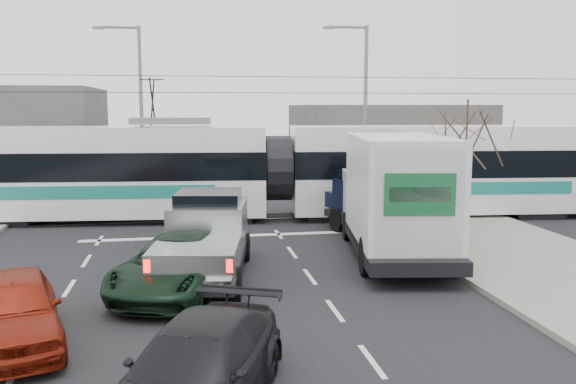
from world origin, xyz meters
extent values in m
plane|color=black|center=(0.00, 0.00, 0.00)|extent=(120.00, 120.00, 0.00)
cube|color=gray|center=(9.00, 0.00, 0.07)|extent=(6.00, 60.00, 0.15)
cube|color=#33302D|center=(0.00, 10.00, 0.01)|extent=(60.00, 1.60, 0.03)
cube|color=slate|center=(12.00, 24.00, 2.50)|extent=(12.00, 10.00, 5.00)
cylinder|color=#47382B|center=(7.60, 2.50, 1.52)|extent=(0.14, 0.14, 2.75)
cylinder|color=#47382B|center=(7.60, 2.50, 4.03)|extent=(0.07, 0.07, 2.25)
cylinder|color=black|center=(6.60, 6.50, 1.95)|extent=(0.12, 0.12, 3.60)
cube|color=black|center=(6.40, 6.50, 3.25)|extent=(0.28, 0.28, 0.95)
cylinder|color=#FF0C07|center=(6.25, 6.50, 3.55)|extent=(0.06, 0.20, 0.20)
cylinder|color=orange|center=(6.25, 6.50, 3.25)|extent=(0.06, 0.20, 0.20)
cylinder|color=#05330C|center=(6.25, 6.50, 2.95)|extent=(0.06, 0.20, 0.20)
cube|color=white|center=(6.58, 6.35, 2.45)|extent=(0.02, 0.30, 0.40)
cylinder|color=slate|center=(7.50, 14.00, 4.50)|extent=(0.20, 0.20, 9.00)
cylinder|color=slate|center=(6.50, 14.00, 8.90)|extent=(2.00, 0.14, 0.14)
cube|color=slate|center=(5.50, 14.00, 8.85)|extent=(0.55, 0.25, 0.14)
cylinder|color=slate|center=(-4.00, 16.00, 4.50)|extent=(0.20, 0.20, 9.00)
cylinder|color=slate|center=(-5.00, 16.00, 8.90)|extent=(2.00, 0.14, 0.14)
cube|color=slate|center=(-6.00, 16.00, 8.85)|extent=(0.55, 0.25, 0.14)
cylinder|color=black|center=(0.00, 10.00, 5.50)|extent=(60.00, 0.03, 0.03)
cylinder|color=black|center=(0.00, 10.00, 6.20)|extent=(60.00, 0.03, 0.03)
cube|color=white|center=(-5.41, 10.13, 1.13)|extent=(14.32, 4.20, 1.71)
cube|color=black|center=(-5.41, 10.13, 2.45)|extent=(14.40, 4.23, 1.17)
cube|color=white|center=(-5.41, 10.13, 3.50)|extent=(14.31, 4.08, 1.09)
cube|color=#187A70|center=(-5.54, 8.64, 1.44)|extent=(9.85, 0.89, 0.54)
cube|color=white|center=(9.87, 8.77, 1.13)|extent=(14.32, 4.20, 1.71)
cube|color=black|center=(9.87, 8.77, 2.45)|extent=(14.40, 4.23, 1.17)
cube|color=white|center=(9.87, 8.77, 3.50)|extent=(14.31, 4.08, 1.09)
cube|color=#187A70|center=(9.74, 7.28, 1.44)|extent=(9.85, 0.89, 0.54)
cylinder|color=black|center=(2.23, 9.45, 2.22)|extent=(1.34, 2.93, 2.84)
cube|color=slate|center=(-2.35, 9.85, 4.30)|extent=(3.43, 2.06, 0.27)
cube|color=black|center=(-9.23, 10.46, 0.20)|extent=(2.41, 2.70, 0.39)
cube|color=black|center=(-0.06, 9.65, 0.20)|extent=(2.41, 2.70, 0.39)
cube|color=black|center=(4.52, 9.24, 0.20)|extent=(2.41, 2.70, 0.39)
cube|color=black|center=(13.70, 8.43, 0.20)|extent=(2.41, 2.70, 0.39)
cube|color=black|center=(-1.32, 0.34, 0.61)|extent=(3.20, 6.71, 0.28)
cube|color=#ABADB0|center=(-1.13, 1.48, 1.39)|extent=(2.57, 3.01, 1.28)
cube|color=black|center=(-1.12, 1.59, 2.06)|extent=(2.17, 2.20, 0.61)
cube|color=#ABADB0|center=(-0.89, 3.01, 1.13)|extent=(2.27, 1.48, 0.61)
cube|color=#ABADB0|center=(-1.54, -1.06, 1.06)|extent=(2.60, 3.20, 0.72)
cube|color=silver|center=(-1.80, -2.72, 0.76)|extent=(2.05, 0.52, 0.20)
cube|color=#FF0C07|center=(-2.75, -2.44, 1.17)|extent=(0.17, 0.11, 0.31)
cube|color=#FF0C07|center=(-0.81, -2.74, 1.17)|extent=(0.17, 0.11, 0.31)
cylinder|color=black|center=(-2.00, 2.53, 0.44)|extent=(0.45, 0.93, 0.89)
cylinder|color=black|center=(0.02, 2.21, 0.44)|extent=(0.45, 0.93, 0.89)
cylinder|color=black|center=(-2.65, -1.54, 0.44)|extent=(0.45, 0.93, 0.89)
cylinder|color=black|center=(-0.63, -1.86, 0.44)|extent=(0.45, 0.93, 0.89)
cube|color=black|center=(4.90, 1.92, 0.63)|extent=(3.93, 8.32, 0.40)
cube|color=white|center=(5.37, 4.92, 1.60)|extent=(2.87, 2.29, 1.83)
cube|color=black|center=(5.39, 5.08, 2.28)|extent=(2.42, 1.61, 0.69)
cube|color=silver|center=(4.78, 1.13, 2.31)|extent=(3.54, 5.79, 3.37)
cube|color=silver|center=(4.37, -1.53, 2.31)|extent=(2.39, 0.42, 2.97)
cube|color=#13562D|center=(4.36, -1.59, 2.58)|extent=(1.90, 0.32, 1.15)
cube|color=black|center=(4.33, -1.79, 0.51)|extent=(2.48, 0.66, 0.21)
cylinder|color=black|center=(4.10, 4.63, 0.51)|extent=(0.50, 1.07, 1.03)
cylinder|color=black|center=(6.49, 4.27, 0.51)|extent=(0.50, 1.07, 1.03)
cylinder|color=black|center=(3.37, -0.11, 0.57)|extent=(0.51, 1.18, 1.14)
cylinder|color=black|center=(5.75, -0.48, 0.57)|extent=(0.51, 1.18, 1.14)
cube|color=black|center=(5.50, 4.61, 0.63)|extent=(3.49, 6.05, 0.29)
cube|color=black|center=(5.24, 5.61, 1.43)|extent=(2.61, 2.84, 1.31)
cube|color=black|center=(5.21, 5.72, 2.11)|extent=(2.17, 2.11, 0.63)
cube|color=black|center=(4.89, 6.93, 1.16)|extent=(2.20, 1.50, 0.63)
cube|color=black|center=(5.82, 3.40, 1.08)|extent=(2.65, 3.01, 0.74)
cube|color=silver|center=(6.20, 1.97, 0.78)|extent=(1.93, 0.69, 0.21)
cube|color=#590505|center=(5.27, 1.84, 1.20)|extent=(0.18, 0.13, 0.32)
cube|color=#590505|center=(7.06, 2.31, 1.20)|extent=(0.18, 0.13, 0.32)
cylinder|color=black|center=(4.10, 6.13, 0.46)|extent=(0.54, 0.96, 0.91)
cylinder|color=black|center=(5.98, 6.63, 0.46)|extent=(0.54, 0.96, 0.91)
cylinder|color=black|center=(5.02, 2.60, 0.46)|extent=(0.54, 0.96, 0.91)
cylinder|color=black|center=(6.90, 3.10, 0.46)|extent=(0.54, 0.96, 0.91)
imported|color=black|center=(-2.05, -0.75, 0.75)|extent=(4.06, 5.92, 1.50)
imported|color=maroon|center=(-5.36, -3.97, 0.76)|extent=(2.92, 4.80, 1.53)
imported|color=black|center=(-1.69, -7.44, 0.72)|extent=(3.73, 5.33, 1.43)
camera|label=1|loc=(-1.79, -16.83, 4.92)|focal=38.00mm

